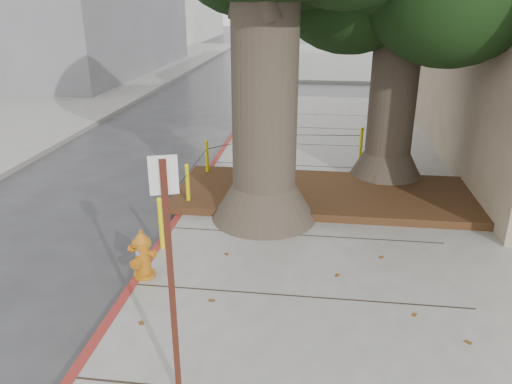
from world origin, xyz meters
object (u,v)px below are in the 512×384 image
Objects in this scene: fire_hydrant at (142,254)px; signpost at (170,270)px; car_dark at (88,68)px; car_silver at (410,82)px.

fire_hydrant is 0.29× the size of signpost.
fire_hydrant is at bearing 99.20° from signpost.
signpost reaches higher than car_dark.
car_dark is (-16.56, 2.39, 0.00)m from car_silver.
car_silver is (6.61, 17.26, 0.03)m from fire_hydrant.
car_silver is at bearing 85.91° from fire_hydrant.
car_dark reaches higher than fire_hydrant.
car_silver is at bearing 56.23° from signpost.
fire_hydrant is 18.49m from car_silver.
fire_hydrant is 0.20× the size of car_dark.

